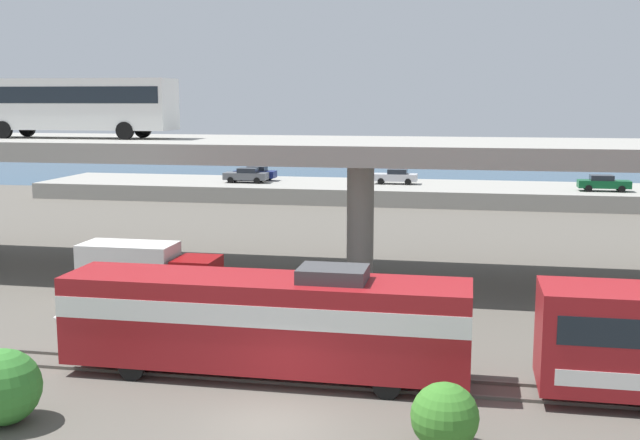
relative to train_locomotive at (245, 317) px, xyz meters
name	(u,v)px	position (x,y,z in m)	size (l,w,h in m)	color
ground_plane	(270,423)	(1.97, -4.00, -2.19)	(260.00, 260.00, 0.00)	#565149
rail_strip_near	(294,384)	(1.97, -0.73, -2.13)	(110.00, 0.12, 0.12)	#59544C
rail_strip_far	(302,370)	(1.97, 0.73, -2.13)	(110.00, 0.12, 0.12)	#59544C
train_locomotive	(245,317)	(0.00, 0.00, 0.00)	(15.74, 3.04, 4.18)	maroon
highway_overpass	(361,153)	(1.97, 16.00, 4.90)	(96.00, 10.63, 7.77)	gray
transit_bus_on_overpass	(73,102)	(-14.72, 15.44, 7.64)	(12.00, 2.68, 3.40)	silver
service_truck_west	(146,272)	(-7.57, 8.60, -0.56)	(6.80, 2.46, 3.04)	maroon
pier_parking_lot	(409,192)	(1.97, 51.00, -1.41)	(75.42, 11.70, 1.56)	gray
parked_car_0	(603,183)	(20.02, 48.85, 0.14)	(4.65, 1.83, 1.50)	#0C4C26
parked_car_1	(396,176)	(0.56, 51.45, 0.14)	(4.36, 1.88, 1.50)	#B7B7BC
parked_car_2	(256,173)	(-14.14, 51.97, 0.14)	(4.31, 1.84, 1.50)	navy
parked_car_3	(246,175)	(-14.50, 49.77, 0.14)	(4.44, 1.86, 1.50)	#515459
harbor_water	(423,178)	(1.97, 74.00, -2.19)	(140.00, 36.00, 0.01)	#2D5170
shrub_left	(3,387)	(-6.17, -5.61, -1.00)	(2.38, 2.38, 2.38)	#347A2D
shrub_right	(445,417)	(7.37, -4.83, -1.20)	(1.98, 1.98, 1.98)	#387828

